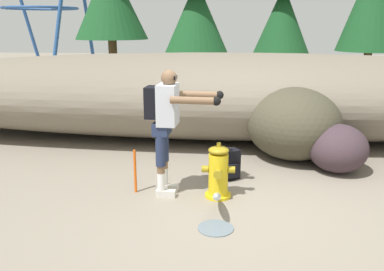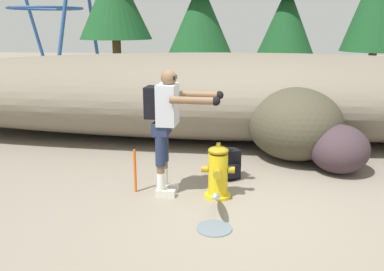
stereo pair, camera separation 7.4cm
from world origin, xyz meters
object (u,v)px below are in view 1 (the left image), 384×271
fire_hydrant (218,173)px  utility_worker (167,117)px  boulder_mid (338,148)px  spare_backpack (229,164)px  survey_stake (135,171)px  boulder_large (293,123)px

fire_hydrant → utility_worker: (-0.67, 0.04, 0.72)m
fire_hydrant → boulder_mid: bearing=32.3°
spare_backpack → survey_stake: 1.41m
utility_worker → survey_stake: 0.88m
boulder_large → spare_backpack: bearing=-134.7°
spare_backpack → boulder_mid: bearing=73.4°
spare_backpack → boulder_mid: 1.73m
fire_hydrant → spare_backpack: fire_hydrant is taller
boulder_large → boulder_mid: 0.90m
spare_backpack → utility_worker: bearing=-83.2°
fire_hydrant → boulder_large: 2.15m
boulder_mid → survey_stake: bearing=-159.7°
boulder_large → survey_stake: (-2.32, -1.70, -0.31)m
spare_backpack → boulder_mid: (1.67, 0.45, 0.16)m
utility_worker → spare_backpack: size_ratio=3.54×
utility_worker → spare_backpack: utility_worker is taller
fire_hydrant → spare_backpack: size_ratio=1.58×
boulder_large → survey_stake: size_ratio=2.79×
survey_stake → boulder_large: bearing=36.3°
utility_worker → boulder_mid: 2.79m
boulder_large → boulder_mid: bearing=-45.6°
boulder_mid → survey_stake: 3.12m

